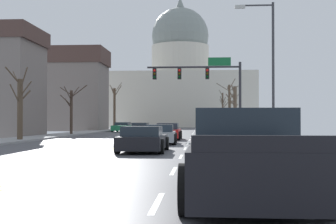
{
  "coord_description": "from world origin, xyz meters",
  "views": [
    {
      "loc": [
        4.26,
        -27.13,
        1.46
      ],
      "look_at": [
        0.5,
        27.87,
        2.38
      ],
      "focal_mm": 50.31,
      "sensor_mm": 36.0,
      "label": 1
    }
  ],
  "objects_px": {
    "pickup_truck_near_04": "(246,157)",
    "pedestrian_00": "(293,127)",
    "sedan_oncoming_01": "(122,127)",
    "signal_gantry": "(206,79)",
    "sedan_near_00": "(168,132)",
    "bicycle_parked": "(274,138)",
    "sedan_near_03": "(236,150)",
    "street_lamp_right": "(268,60)",
    "sedan_oncoming_00": "(140,129)",
    "sedan_near_01": "(160,135)",
    "sedan_near_02": "(143,140)"
  },
  "relations": [
    {
      "from": "street_lamp_right",
      "to": "pickup_truck_near_04",
      "type": "relative_size",
      "value": 1.33
    },
    {
      "from": "signal_gantry",
      "to": "street_lamp_right",
      "type": "xyz_separation_m",
      "value": [
        3.18,
        -13.86,
        -0.18
      ]
    },
    {
      "from": "sedan_oncoming_01",
      "to": "pedestrian_00",
      "type": "bearing_deg",
      "value": -67.45
    },
    {
      "from": "sedan_oncoming_00",
      "to": "sedan_oncoming_01",
      "type": "xyz_separation_m",
      "value": [
        -3.34,
        8.86,
        0.01
      ]
    },
    {
      "from": "street_lamp_right",
      "to": "sedan_oncoming_01",
      "type": "distance_m",
      "value": 34.59
    },
    {
      "from": "sedan_oncoming_01",
      "to": "pedestrian_00",
      "type": "xyz_separation_m",
      "value": [
        14.1,
        -33.95,
        0.56
      ]
    },
    {
      "from": "sedan_oncoming_01",
      "to": "bicycle_parked",
      "type": "xyz_separation_m",
      "value": [
        13.54,
        -31.39,
        -0.08
      ]
    },
    {
      "from": "street_lamp_right",
      "to": "sedan_near_03",
      "type": "relative_size",
      "value": 1.76
    },
    {
      "from": "bicycle_parked",
      "to": "signal_gantry",
      "type": "bearing_deg",
      "value": 104.52
    },
    {
      "from": "street_lamp_right",
      "to": "bicycle_parked",
      "type": "relative_size",
      "value": 4.34
    },
    {
      "from": "signal_gantry",
      "to": "sedan_oncoming_00",
      "type": "bearing_deg",
      "value": 126.7
    },
    {
      "from": "sedan_near_00",
      "to": "pedestrian_00",
      "type": "height_order",
      "value": "pedestrian_00"
    },
    {
      "from": "street_lamp_right",
      "to": "bicycle_parked",
      "type": "height_order",
      "value": "street_lamp_right"
    },
    {
      "from": "sedan_oncoming_00",
      "to": "sedan_near_00",
      "type": "bearing_deg",
      "value": -74.23
    },
    {
      "from": "signal_gantry",
      "to": "sedan_oncoming_01",
      "type": "bearing_deg",
      "value": 119.35
    },
    {
      "from": "street_lamp_right",
      "to": "sedan_oncoming_01",
      "type": "xyz_separation_m",
      "value": [
        -13.22,
        31.7,
        -4.12
      ]
    },
    {
      "from": "pickup_truck_near_04",
      "to": "pedestrian_00",
      "type": "bearing_deg",
      "value": 75.67
    },
    {
      "from": "signal_gantry",
      "to": "pickup_truck_near_04",
      "type": "bearing_deg",
      "value": -89.28
    },
    {
      "from": "sedan_near_00",
      "to": "bicycle_parked",
      "type": "distance_m",
      "value": 10.97
    },
    {
      "from": "signal_gantry",
      "to": "sedan_near_03",
      "type": "relative_size",
      "value": 1.81
    },
    {
      "from": "sedan_near_01",
      "to": "street_lamp_right",
      "type": "bearing_deg",
      "value": -25.7
    },
    {
      "from": "pedestrian_00",
      "to": "bicycle_parked",
      "type": "height_order",
      "value": "pedestrian_00"
    },
    {
      "from": "sedan_near_03",
      "to": "sedan_oncoming_00",
      "type": "distance_m",
      "value": 34.85
    },
    {
      "from": "sedan_near_02",
      "to": "sedan_near_03",
      "type": "bearing_deg",
      "value": -61.87
    },
    {
      "from": "signal_gantry",
      "to": "sedan_oncoming_01",
      "type": "relative_size",
      "value": 1.68
    },
    {
      "from": "signal_gantry",
      "to": "sedan_oncoming_01",
      "type": "height_order",
      "value": "signal_gantry"
    },
    {
      "from": "sedan_near_02",
      "to": "pickup_truck_near_04",
      "type": "bearing_deg",
      "value": -74.29
    },
    {
      "from": "sedan_near_03",
      "to": "bicycle_parked",
      "type": "bearing_deg",
      "value": 75.94
    },
    {
      "from": "sedan_near_03",
      "to": "pickup_truck_near_04",
      "type": "height_order",
      "value": "pickup_truck_near_04"
    },
    {
      "from": "sedan_near_01",
      "to": "bicycle_parked",
      "type": "distance_m",
      "value": 6.92
    },
    {
      "from": "sedan_near_03",
      "to": "bicycle_parked",
      "type": "xyz_separation_m",
      "value": [
        2.89,
        11.55,
        -0.06
      ]
    },
    {
      "from": "sedan_near_00",
      "to": "pickup_truck_near_04",
      "type": "xyz_separation_m",
      "value": [
        3.24,
        -25.89,
        0.18
      ]
    },
    {
      "from": "signal_gantry",
      "to": "sedan_near_00",
      "type": "relative_size",
      "value": 1.76
    },
    {
      "from": "street_lamp_right",
      "to": "pickup_truck_near_04",
      "type": "distance_m",
      "value": 17.33
    },
    {
      "from": "sedan_near_01",
      "to": "sedan_oncoming_00",
      "type": "xyz_separation_m",
      "value": [
        -3.8,
        19.91,
        -0.0
      ]
    },
    {
      "from": "sedan_oncoming_01",
      "to": "signal_gantry",
      "type": "bearing_deg",
      "value": -60.65
    },
    {
      "from": "sedan_near_00",
      "to": "bicycle_parked",
      "type": "height_order",
      "value": "sedan_near_00"
    },
    {
      "from": "bicycle_parked",
      "to": "sedan_oncoming_01",
      "type": "bearing_deg",
      "value": 113.34
    },
    {
      "from": "street_lamp_right",
      "to": "pedestrian_00",
      "type": "distance_m",
      "value": 4.3
    },
    {
      "from": "sedan_near_00",
      "to": "sedan_oncoming_01",
      "type": "distance_m",
      "value": 23.57
    },
    {
      "from": "sedan_oncoming_01",
      "to": "pedestrian_00",
      "type": "height_order",
      "value": "pedestrian_00"
    },
    {
      "from": "sedan_near_01",
      "to": "sedan_oncoming_01",
      "type": "height_order",
      "value": "sedan_near_01"
    },
    {
      "from": "sedan_near_02",
      "to": "pedestrian_00",
      "type": "height_order",
      "value": "pedestrian_00"
    },
    {
      "from": "sedan_near_01",
      "to": "sedan_near_02",
      "type": "distance_m",
      "value": 7.25
    },
    {
      "from": "sedan_near_02",
      "to": "sedan_near_03",
      "type": "distance_m",
      "value": 7.84
    },
    {
      "from": "sedan_oncoming_00",
      "to": "bicycle_parked",
      "type": "height_order",
      "value": "sedan_oncoming_00"
    },
    {
      "from": "street_lamp_right",
      "to": "sedan_oncoming_00",
      "type": "xyz_separation_m",
      "value": [
        -9.88,
        22.84,
        -4.13
      ]
    },
    {
      "from": "sedan_near_01",
      "to": "sedan_near_03",
      "type": "relative_size",
      "value": 1.01
    },
    {
      "from": "sedan_near_03",
      "to": "sedan_oncoming_01",
      "type": "distance_m",
      "value": 44.24
    },
    {
      "from": "street_lamp_right",
      "to": "sedan_near_03",
      "type": "distance_m",
      "value": 12.25
    }
  ]
}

